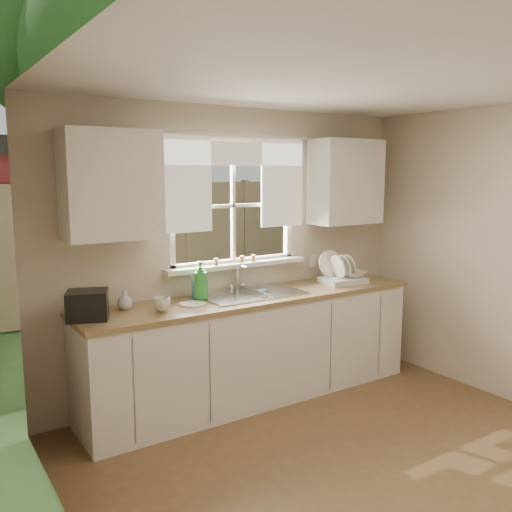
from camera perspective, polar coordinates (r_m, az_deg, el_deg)
ground at (r=3.76m, az=15.14°, el=-22.66°), size 4.00×4.00×0.00m
room_walls at (r=3.25m, az=16.87°, el=-4.10°), size 3.62×4.02×2.50m
ceiling at (r=3.26m, az=16.99°, el=18.29°), size 3.60×4.00×0.02m
window at (r=4.78m, az=-2.31°, el=3.33°), size 1.38×0.16×1.06m
curtains at (r=4.72m, az=-2.02°, el=8.71°), size 1.50×0.03×0.81m
base_cabinets at (r=4.74m, az=-0.20°, el=-9.75°), size 3.00×0.62×0.87m
countertop at (r=4.61m, az=-0.21°, el=-4.38°), size 3.04×0.65×0.04m
upper_cabinet_left at (r=4.12m, az=-15.00°, el=7.23°), size 0.70×0.33×0.80m
upper_cabinet_right at (r=5.31m, az=9.46°, el=7.70°), size 0.70×0.33×0.80m
wall_outlet at (r=5.33m, az=5.95°, el=-0.55°), size 0.08×0.01×0.12m
sill_jars at (r=4.77m, az=-1.98°, el=-0.39°), size 0.42×0.04×0.06m
backyard at (r=11.03m, az=-17.75°, el=16.32°), size 20.00×10.00×6.13m
sink at (r=4.65m, az=-0.42°, el=-4.93°), size 0.88×0.52×0.40m
dish_rack at (r=5.16m, az=9.02°, el=-2.03°), size 0.42×0.34×0.30m
bowl at (r=5.20m, az=10.29°, el=-1.90°), size 0.25×0.25×0.05m
soap_bottle_a at (r=4.42m, az=-5.85°, el=-2.60°), size 0.15×0.15×0.32m
soap_bottle_b at (r=4.48m, az=-6.13°, el=-3.18°), size 0.12×0.12×0.21m
soap_bottle_c at (r=4.24m, az=-13.65°, el=-4.52°), size 0.14×0.14×0.15m
saucer at (r=4.30m, az=-6.70°, el=-5.04°), size 0.20×0.20×0.01m
cup at (r=4.14m, az=-9.88°, el=-5.02°), size 0.15×0.15×0.11m
black_appliance at (r=4.03m, az=-17.31°, el=-4.94°), size 0.35×0.33×0.21m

